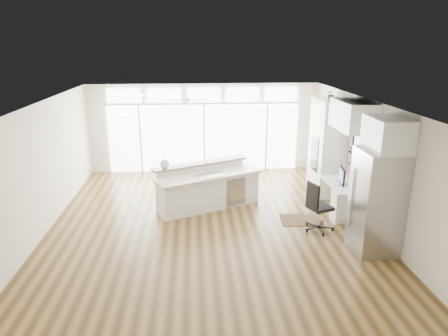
{
  "coord_description": "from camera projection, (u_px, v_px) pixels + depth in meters",
  "views": [
    {
      "loc": [
        -0.31,
        -8.12,
        3.88
      ],
      "look_at": [
        0.36,
        0.6,
        1.11
      ],
      "focal_mm": 32.0,
      "sensor_mm": 36.0,
      "label": 1
    }
  ],
  "objects": [
    {
      "name": "transom_row",
      "position": [
        204.0,
        95.0,
        11.94
      ],
      "size": [
        5.9,
        0.06,
        0.4
      ],
      "primitive_type": "cube",
      "color": "white",
      "rests_on": "wall_back"
    },
    {
      "name": "wall_left",
      "position": [
        40.0,
        170.0,
        8.25
      ],
      "size": [
        0.04,
        8.0,
        2.7
      ],
      "primitive_type": "cube",
      "color": "beige",
      "rests_on": "floor"
    },
    {
      "name": "wall_right",
      "position": [
        368.0,
        163.0,
        8.76
      ],
      "size": [
        0.04,
        8.0,
        2.7
      ],
      "primitive_type": "cube",
      "color": "beige",
      "rests_on": "floor"
    },
    {
      "name": "desk_window",
      "position": [
        362.0,
        150.0,
        8.98
      ],
      "size": [
        0.04,
        0.85,
        0.85
      ],
      "primitive_type": "cube",
      "color": "silver",
      "rests_on": "wall_right"
    },
    {
      "name": "glass_wall",
      "position": [
        204.0,
        138.0,
        12.34
      ],
      "size": [
        5.8,
        0.06,
        2.08
      ],
      "primitive_type": "cube",
      "color": "white",
      "rests_on": "wall_back"
    },
    {
      "name": "fridge_cabinet",
      "position": [
        388.0,
        134.0,
        7.17
      ],
      "size": [
        0.64,
        0.9,
        0.6
      ],
      "primitive_type": "cube",
      "color": "white",
      "rests_on": "wall_right"
    },
    {
      "name": "desk_nook",
      "position": [
        343.0,
        199.0,
        9.31
      ],
      "size": [
        0.72,
        1.3,
        0.76
      ],
      "primitive_type": "cube",
      "color": "white",
      "rests_on": "floor"
    },
    {
      "name": "recessed_lights",
      "position": [
        208.0,
        103.0,
        8.3
      ],
      "size": [
        3.4,
        3.0,
        0.02
      ],
      "primitive_type": "cube",
      "color": "white",
      "rests_on": "ceiling"
    },
    {
      "name": "oven_cabinet",
      "position": [
        327.0,
        147.0,
        10.48
      ],
      "size": [
        0.64,
        1.2,
        2.5
      ],
      "primitive_type": "cube",
      "color": "white",
      "rests_on": "floor"
    },
    {
      "name": "office_chair",
      "position": [
        320.0,
        207.0,
        8.46
      ],
      "size": [
        0.71,
        0.68,
        1.08
      ],
      "primitive_type": "cube",
      "rotation": [
        0.0,
        0.0,
        0.35
      ],
      "color": "black",
      "rests_on": "floor"
    },
    {
      "name": "ceiling_fan",
      "position": [
        186.0,
        96.0,
        10.79
      ],
      "size": [
        1.16,
        1.16,
        0.32
      ],
      "primitive_type": "cube",
      "color": "silver",
      "rests_on": "ceiling"
    },
    {
      "name": "kitchen_island",
      "position": [
        209.0,
        187.0,
        9.68
      ],
      "size": [
        2.77,
        1.97,
        1.03
      ],
      "primitive_type": "cube",
      "rotation": [
        0.0,
        0.0,
        0.43
      ],
      "color": "white",
      "rests_on": "floor"
    },
    {
      "name": "fishbowl",
      "position": [
        165.0,
        164.0,
        9.39
      ],
      "size": [
        0.29,
        0.29,
        0.22
      ],
      "primitive_type": "sphere",
      "rotation": [
        0.0,
        0.0,
        0.37
      ],
      "color": "silver",
      "rests_on": "kitchen_island"
    },
    {
      "name": "wall_front",
      "position": [
        223.0,
        267.0,
        4.7
      ],
      "size": [
        7.0,
        0.04,
        2.7
      ],
      "primitive_type": "cube",
      "color": "beige",
      "rests_on": "floor"
    },
    {
      "name": "floor",
      "position": [
        210.0,
        224.0,
        8.92
      ],
      "size": [
        7.0,
        8.0,
        0.02
      ],
      "primitive_type": "cube",
      "color": "#452F15",
      "rests_on": "ground"
    },
    {
      "name": "refrigerator",
      "position": [
        376.0,
        201.0,
        7.56
      ],
      "size": [
        0.76,
        0.9,
        2.0
      ],
      "primitive_type": "cube",
      "color": "#A2A2A6",
      "rests_on": "floor"
    },
    {
      "name": "keyboard",
      "position": [
        334.0,
        184.0,
        9.18
      ],
      "size": [
        0.13,
        0.31,
        0.02
      ],
      "primitive_type": "cube",
      "rotation": [
        0.0,
        0.0,
        -0.06
      ],
      "color": "white",
      "rests_on": "desk_nook"
    },
    {
      "name": "framed_photos",
      "position": [
        351.0,
        150.0,
        9.62
      ],
      "size": [
        0.06,
        0.22,
        0.8
      ],
      "primitive_type": "cube",
      "color": "black",
      "rests_on": "wall_right"
    },
    {
      "name": "potted_plant",
      "position": [
        331.0,
        95.0,
        10.07
      ],
      "size": [
        0.27,
        0.29,
        0.21
      ],
      "primitive_type": "imported",
      "rotation": [
        0.0,
        0.0,
        -0.13
      ],
      "color": "#274E21",
      "rests_on": "oven_cabinet"
    },
    {
      "name": "wall_back",
      "position": [
        204.0,
        128.0,
        12.31
      ],
      "size": [
        7.0,
        0.04,
        2.7
      ],
      "primitive_type": "cube",
      "color": "beige",
      "rests_on": "floor"
    },
    {
      "name": "monitor",
      "position": [
        342.0,
        176.0,
        9.13
      ],
      "size": [
        0.15,
        0.49,
        0.4
      ],
      "primitive_type": "cube",
      "rotation": [
        0.0,
        0.0,
        -0.16
      ],
      "color": "black",
      "rests_on": "desk_nook"
    },
    {
      "name": "upper_cabinets",
      "position": [
        353.0,
        115.0,
        8.72
      ],
      "size": [
        0.64,
        1.3,
        0.64
      ],
      "primitive_type": "cube",
      "color": "white",
      "rests_on": "wall_right"
    },
    {
      "name": "ceiling",
      "position": [
        209.0,
        103.0,
        8.1
      ],
      "size": [
        7.0,
        8.0,
        0.02
      ],
      "primitive_type": "cube",
      "color": "silver",
      "rests_on": "wall_back"
    },
    {
      "name": "rug",
      "position": [
        301.0,
        220.0,
        9.1
      ],
      "size": [
        0.97,
        0.74,
        0.01
      ],
      "primitive_type": "cube",
      "rotation": [
        0.0,
        0.0,
        -0.09
      ],
      "color": "#311F0F",
      "rests_on": "floor"
    }
  ]
}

